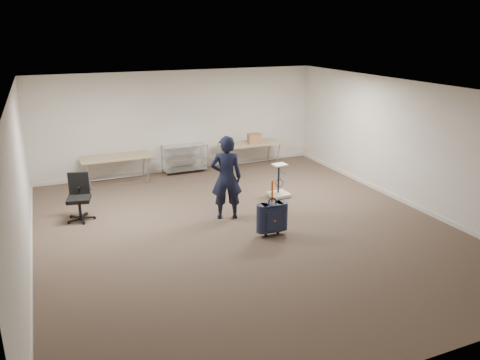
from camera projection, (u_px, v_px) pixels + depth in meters
name	position (u px, v px, depth m)	size (l,w,h in m)	color
ground	(245.00, 228.00, 9.52)	(9.00, 9.00, 0.00)	#403327
room_shell	(221.00, 204.00, 10.72)	(8.00, 9.00, 9.00)	beige
folding_table_left	(116.00, 158.00, 12.06)	(1.80, 0.75, 0.73)	#97835C
folding_table_right	(250.00, 145.00, 13.47)	(1.80, 0.75, 0.73)	#97835C
wire_shelf	(185.00, 157.00, 13.06)	(1.22, 0.47, 0.80)	silver
person	(226.00, 178.00, 9.78)	(0.66, 0.43, 1.81)	black
suitcase	(272.00, 217.00, 9.08)	(0.42, 0.26, 1.12)	#161B33
office_chair	(80.00, 206.00, 9.89)	(0.60, 0.60, 0.99)	black
equipment_cart	(279.00, 188.00, 11.25)	(0.47, 0.47, 0.82)	#F2E5CF
cardboard_box	(254.00, 138.00, 13.39)	(0.37, 0.27, 0.27)	olive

